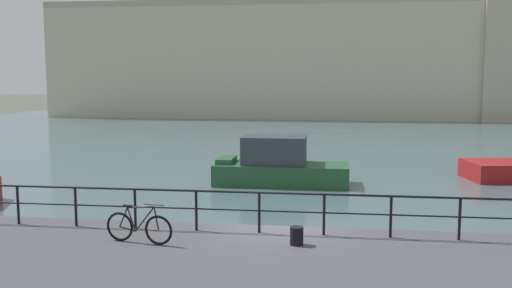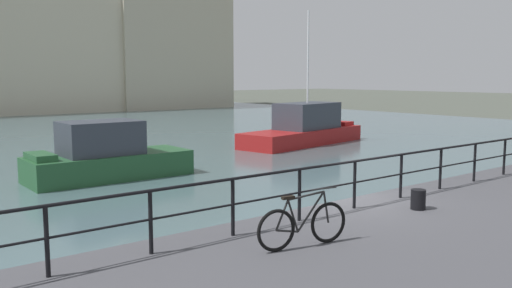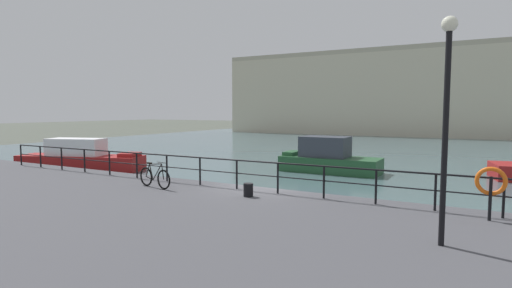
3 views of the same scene
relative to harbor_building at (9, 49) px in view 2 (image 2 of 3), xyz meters
name	(u,v)px [view 2 (image 2 of 3)]	position (x,y,z in m)	size (l,w,h in m)	color
ground_plane	(343,243)	(-6.19, -53.96, -6.87)	(240.00, 240.00, 0.00)	#4C5147
water_basin	(10,136)	(-6.19, -23.76, -6.87)	(80.00, 60.00, 0.01)	#476066
harbor_building	(9,49)	(0.00, 0.00, 0.00)	(64.15, 11.04, 16.69)	#C1B79E
moored_red_daysailer	(106,156)	(-7.34, -42.67, -5.99)	(6.21, 2.36, 2.26)	#23512D
moored_white_yacht	(305,128)	(6.35, -39.45, -5.94)	(9.28, 4.27, 7.77)	maroon
quay_railing	(328,180)	(-7.52, -54.71, -5.06)	(24.83, 0.07, 1.08)	black
parked_bicycle	(303,225)	(-9.46, -55.99, -5.41)	(1.75, 0.38, 0.98)	black
mooring_bollard	(418,199)	(-5.68, -55.64, -5.58)	(0.32, 0.32, 0.44)	black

